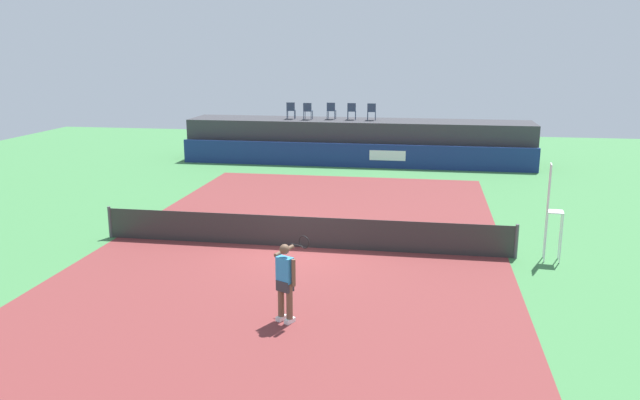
% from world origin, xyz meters
% --- Properties ---
extents(ground_plane, '(48.00, 48.00, 0.00)m').
position_xyz_m(ground_plane, '(0.00, 3.00, 0.00)').
color(ground_plane, '#3D7A42').
extents(court_inner, '(12.00, 22.00, 0.00)m').
position_xyz_m(court_inner, '(0.00, 0.00, 0.00)').
color(court_inner, maroon).
rests_on(court_inner, ground).
extents(sponsor_wall, '(18.00, 0.22, 1.20)m').
position_xyz_m(sponsor_wall, '(0.01, 13.50, 0.60)').
color(sponsor_wall, navy).
rests_on(sponsor_wall, ground).
extents(spectator_platform, '(18.00, 2.80, 2.20)m').
position_xyz_m(spectator_platform, '(0.00, 15.30, 1.10)').
color(spectator_platform, '#38383D').
rests_on(spectator_platform, ground).
extents(spectator_chair_far_left, '(0.48, 0.48, 0.89)m').
position_xyz_m(spectator_chair_far_left, '(-3.60, 15.17, 2.69)').
color(spectator_chair_far_left, '#2D3D56').
rests_on(spectator_chair_far_left, spectator_platform).
extents(spectator_chair_left, '(0.44, 0.44, 0.89)m').
position_xyz_m(spectator_chair_left, '(-2.65, 14.99, 2.69)').
color(spectator_chair_left, '#2D3D56').
rests_on(spectator_chair_left, spectator_platform).
extents(spectator_chair_center, '(0.44, 0.44, 0.89)m').
position_xyz_m(spectator_chair_center, '(-1.46, 15.38, 2.69)').
color(spectator_chair_center, '#2D3D56').
rests_on(spectator_chair_center, spectator_platform).
extents(spectator_chair_right, '(0.47, 0.47, 0.89)m').
position_xyz_m(spectator_chair_right, '(-0.36, 15.31, 2.69)').
color(spectator_chair_right, '#2D3D56').
rests_on(spectator_chair_right, spectator_platform).
extents(spectator_chair_far_right, '(0.46, 0.46, 0.89)m').
position_xyz_m(spectator_chair_far_right, '(0.70, 15.25, 2.69)').
color(spectator_chair_far_right, '#2D3D56').
rests_on(spectator_chair_far_right, spectator_platform).
extents(umpire_chair, '(0.48, 0.48, 2.76)m').
position_xyz_m(umpire_chair, '(7.07, 0.01, 1.59)').
color(umpire_chair, white).
rests_on(umpire_chair, ground).
extents(tennis_net, '(12.40, 0.02, 0.95)m').
position_xyz_m(tennis_net, '(0.00, 0.00, 0.47)').
color(tennis_net, '#2D2D2D').
rests_on(tennis_net, ground).
extents(net_post_near, '(0.10, 0.10, 1.00)m').
position_xyz_m(net_post_near, '(-6.20, 0.00, 0.50)').
color(net_post_near, '#4C4C51').
rests_on(net_post_near, ground).
extents(net_post_far, '(0.10, 0.10, 1.00)m').
position_xyz_m(net_post_far, '(6.20, 0.00, 0.50)').
color(net_post_far, '#4C4C51').
rests_on(net_post_far, ground).
extents(tennis_player, '(0.64, 1.26, 1.77)m').
position_xyz_m(tennis_player, '(0.68, -5.27, 0.96)').
color(tennis_player, white).
rests_on(tennis_player, court_inner).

